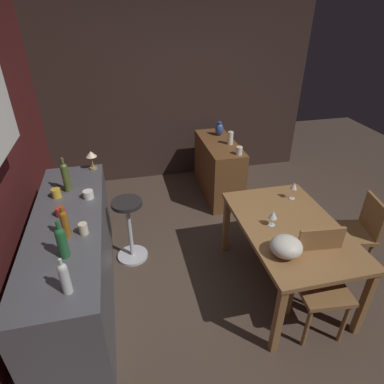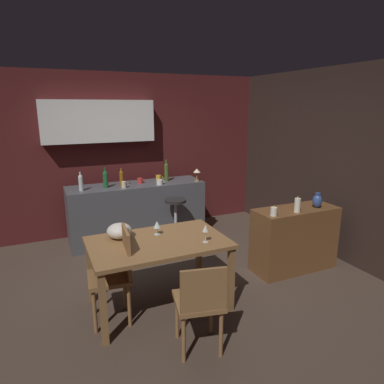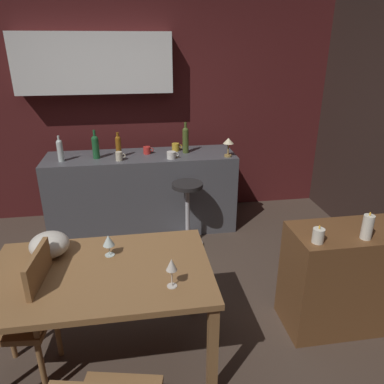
% 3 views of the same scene
% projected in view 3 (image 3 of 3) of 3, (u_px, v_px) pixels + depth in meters
% --- Properties ---
extents(ground_plane, '(9.00, 9.00, 0.00)m').
position_uv_depth(ground_plane, '(134.00, 315.00, 2.97)').
color(ground_plane, '#47382D').
extents(wall_kitchen_back, '(5.20, 0.33, 2.60)m').
position_uv_depth(wall_kitchen_back, '(120.00, 101.00, 4.32)').
color(wall_kitchen_back, '#4C1919').
rests_on(wall_kitchen_back, ground_plane).
extents(dining_table, '(1.39, 0.87, 0.74)m').
position_uv_depth(dining_table, '(102.00, 281.00, 2.32)').
color(dining_table, olive).
rests_on(dining_table, ground_plane).
extents(kitchen_counter, '(2.10, 0.60, 0.90)m').
position_uv_depth(kitchen_counter, '(143.00, 192.00, 4.23)').
color(kitchen_counter, '#4C4C51').
rests_on(kitchen_counter, ground_plane).
extents(sideboard_cabinet, '(1.10, 0.44, 0.82)m').
position_uv_depth(sideboard_cabinet, '(358.00, 277.00, 2.78)').
color(sideboard_cabinet, brown).
rests_on(sideboard_cabinet, ground_plane).
extents(chair_near_window, '(0.44, 0.44, 0.94)m').
position_uv_depth(chair_near_window, '(28.00, 313.00, 2.25)').
color(chair_near_window, olive).
rests_on(chair_near_window, ground_plane).
extents(bar_stool, '(0.34, 0.34, 0.73)m').
position_uv_depth(bar_stool, '(187.00, 214.00, 3.84)').
color(bar_stool, '#262323').
rests_on(bar_stool, ground_plane).
extents(wine_glass_left, '(0.08, 0.08, 0.15)m').
position_uv_depth(wine_glass_left, '(108.00, 241.00, 2.41)').
color(wine_glass_left, silver).
rests_on(wine_glass_left, dining_table).
extents(wine_glass_right, '(0.07, 0.07, 0.19)m').
position_uv_depth(wine_glass_right, '(172.00, 266.00, 2.08)').
color(wine_glass_right, silver).
rests_on(wine_glass_right, dining_table).
extents(fruit_bowl, '(0.26, 0.26, 0.16)m').
position_uv_depth(fruit_bowl, '(49.00, 245.00, 2.42)').
color(fruit_bowl, beige).
rests_on(fruit_bowl, dining_table).
extents(wine_bottle_olive, '(0.07, 0.07, 0.35)m').
position_uv_depth(wine_bottle_olive, '(186.00, 139.00, 4.08)').
color(wine_bottle_olive, '#475623').
rests_on(wine_bottle_olive, kitchen_counter).
extents(wine_bottle_amber, '(0.06, 0.06, 0.27)m').
position_uv_depth(wine_bottle_amber, '(118.00, 145.00, 3.93)').
color(wine_bottle_amber, '#8C5114').
rests_on(wine_bottle_amber, kitchen_counter).
extents(wine_bottle_clear, '(0.06, 0.06, 0.27)m').
position_uv_depth(wine_bottle_clear, '(60.00, 150.00, 3.79)').
color(wine_bottle_clear, silver).
rests_on(wine_bottle_clear, kitchen_counter).
extents(wine_bottle_green, '(0.07, 0.07, 0.31)m').
position_uv_depth(wine_bottle_green, '(95.00, 146.00, 3.89)').
color(wine_bottle_green, '#1E592D').
rests_on(wine_bottle_green, kitchen_counter).
extents(cup_white, '(0.13, 0.10, 0.08)m').
position_uv_depth(cup_white, '(171.00, 155.00, 3.92)').
color(cup_white, white).
rests_on(cup_white, kitchen_counter).
extents(cup_cream, '(0.11, 0.07, 0.10)m').
position_uv_depth(cup_cream, '(119.00, 156.00, 3.85)').
color(cup_cream, beige).
rests_on(cup_cream, kitchen_counter).
extents(cup_red, '(0.11, 0.08, 0.08)m').
position_uv_depth(cup_red, '(147.00, 150.00, 4.08)').
color(cup_red, red).
rests_on(cup_red, kitchen_counter).
extents(cup_mustard, '(0.12, 0.09, 0.09)m').
position_uv_depth(cup_mustard, '(176.00, 147.00, 4.20)').
color(cup_mustard, gold).
rests_on(cup_mustard, kitchen_counter).
extents(counter_lamp, '(0.12, 0.12, 0.21)m').
position_uv_depth(counter_lamp, '(228.00, 143.00, 3.94)').
color(counter_lamp, '#A58447').
rests_on(counter_lamp, kitchen_counter).
extents(pillar_candle_tall, '(0.07, 0.07, 0.20)m').
position_uv_depth(pillar_candle_tall, '(367.00, 227.00, 2.46)').
color(pillar_candle_tall, white).
rests_on(pillar_candle_tall, sideboard_cabinet).
extents(pillar_candle_short, '(0.08, 0.08, 0.13)m').
position_uv_depth(pillar_candle_short, '(318.00, 236.00, 2.43)').
color(pillar_candle_short, white).
rests_on(pillar_candle_short, sideboard_cabinet).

